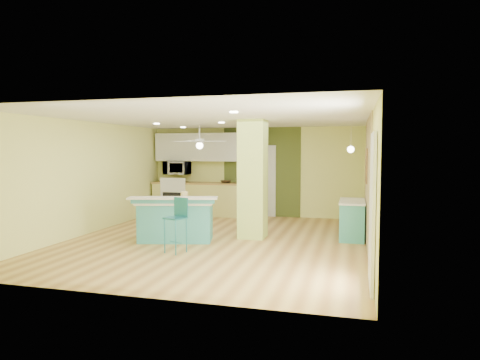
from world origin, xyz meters
name	(u,v)px	position (x,y,z in m)	size (l,w,h in m)	color
floor	(216,241)	(0.00, 0.00, -0.01)	(6.00, 7.00, 0.01)	olive
ceiling	(216,118)	(0.00, 0.00, 2.50)	(6.00, 7.00, 0.01)	white
wall_back	(255,172)	(0.00, 3.50, 1.25)	(6.00, 0.01, 2.50)	#E2E67B
wall_front	(129,199)	(0.00, -3.50, 1.25)	(6.00, 0.01, 2.50)	#E2E67B
wall_left	(88,178)	(-3.00, 0.00, 1.25)	(0.01, 7.00, 2.50)	#E2E67B
wall_right	(369,183)	(3.00, 0.00, 1.25)	(0.01, 7.00, 2.50)	#E2E67B
wood_panel	(368,181)	(2.99, 0.60, 1.25)	(0.02, 3.40, 2.50)	#907C52
olive_accent	(262,172)	(0.20, 3.49, 1.25)	(2.20, 0.02, 2.50)	#475321
interior_door	(261,181)	(0.20, 3.46, 1.00)	(0.82, 0.05, 2.00)	silver
french_door	(372,211)	(2.97, -2.30, 1.05)	(0.04, 1.08, 2.10)	white
column	(253,179)	(0.65, 0.50, 1.25)	(0.55, 0.55, 2.50)	#B8D060
kitchen_run	(208,199)	(-1.30, 3.20, 0.47)	(3.25, 0.63, 0.94)	#CEC96C
stove	(177,198)	(-2.25, 3.19, 0.46)	(0.76, 0.66, 1.08)	white
upper_cabinets	(209,147)	(-1.30, 3.32, 1.95)	(3.20, 0.34, 0.80)	silver
microwave	(177,168)	(-2.25, 3.20, 1.35)	(0.70, 0.48, 0.39)	white
ceiling_fan	(200,142)	(-1.10, 2.00, 2.08)	(1.41, 1.41, 0.61)	silver
pendant_lamp	(351,149)	(2.65, 0.75, 1.88)	(0.14, 0.14, 0.69)	silver
wall_decor	(366,166)	(2.96, 0.80, 1.55)	(0.03, 0.90, 0.70)	brown
peninsula	(176,220)	(-0.80, -0.22, 0.43)	(1.83, 1.31, 0.94)	teal
bar_stool	(178,216)	(-0.36, -1.13, 0.67)	(0.43, 0.43, 1.00)	#1D6D84
side_counter	(352,219)	(2.70, 1.00, 0.40)	(0.53, 1.24, 0.80)	teal
fruit_bowl	(226,182)	(-0.75, 3.16, 0.98)	(0.30, 0.30, 0.07)	#382616
canister	(184,196)	(-0.71, 0.00, 0.91)	(0.15, 0.15, 0.19)	gold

